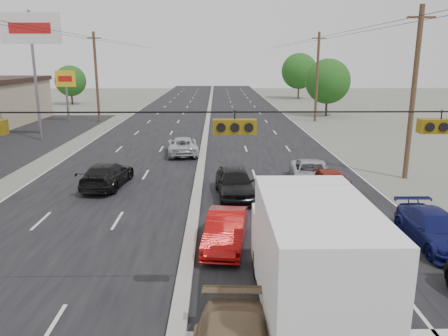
% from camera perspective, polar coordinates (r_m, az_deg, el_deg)
% --- Properties ---
extents(ground, '(200.00, 200.00, 0.00)m').
position_cam_1_polar(ground, '(12.62, -6.01, -19.89)').
color(ground, '#606356').
rests_on(ground, ground).
extents(road_surface, '(20.00, 160.00, 0.02)m').
position_cam_1_polar(road_surface, '(41.05, -2.43, 4.15)').
color(road_surface, black).
rests_on(road_surface, ground).
extents(center_median, '(0.50, 160.00, 0.20)m').
position_cam_1_polar(center_median, '(41.03, -2.43, 4.29)').
color(center_median, gray).
rests_on(center_median, ground).
extents(utility_pole_left_c, '(1.60, 0.30, 10.00)m').
position_cam_1_polar(utility_pole_left_c, '(52.26, -16.32, 11.37)').
color(utility_pole_left_c, '#422D1E').
rests_on(utility_pole_left_c, ground).
extents(utility_pole_right_b, '(1.60, 0.30, 10.00)m').
position_cam_1_polar(utility_pole_right_b, '(27.95, 23.50, 8.94)').
color(utility_pole_right_b, '#422D1E').
rests_on(utility_pole_right_b, ground).
extents(utility_pole_right_c, '(1.60, 0.30, 10.00)m').
position_cam_1_polar(utility_pole_right_c, '(51.74, 12.07, 11.60)').
color(utility_pole_right_c, '#422D1E').
rests_on(utility_pole_right_c, ground).
extents(traffic_signals, '(25.00, 0.30, 0.54)m').
position_cam_1_polar(traffic_signals, '(10.55, 0.85, 5.67)').
color(traffic_signals, black).
rests_on(traffic_signals, ground).
extents(pole_sign_billboard, '(5.00, 0.25, 11.00)m').
position_cam_1_polar(pole_sign_billboard, '(41.51, -23.89, 15.42)').
color(pole_sign_billboard, slate).
rests_on(pole_sign_billboard, ground).
extents(pole_sign_far, '(2.20, 0.25, 6.00)m').
position_cam_1_polar(pole_sign_far, '(53.31, -19.96, 10.38)').
color(pole_sign_far, slate).
rests_on(pole_sign_far, ground).
extents(tree_left_far, '(4.80, 4.80, 6.12)m').
position_cam_1_polar(tree_left_far, '(74.19, -19.41, 10.69)').
color(tree_left_far, '#382619').
rests_on(tree_left_far, ground).
extents(tree_right_mid, '(5.60, 5.60, 7.14)m').
position_cam_1_polar(tree_right_mid, '(57.22, 13.39, 10.96)').
color(tree_right_mid, '#382619').
rests_on(tree_right_mid, ground).
extents(tree_right_far, '(6.40, 6.40, 8.16)m').
position_cam_1_polar(tree_right_far, '(81.83, 9.80, 12.37)').
color(tree_right_far, '#382619').
rests_on(tree_right_far, ground).
extents(box_truck, '(2.59, 7.24, 3.67)m').
position_cam_1_polar(box_truck, '(11.98, 11.07, -11.68)').
color(box_truck, black).
rests_on(box_truck, ground).
extents(red_sedan, '(1.93, 4.24, 1.35)m').
position_cam_1_polar(red_sedan, '(16.83, 0.25, -8.15)').
color(red_sedan, '#A20B0A').
rests_on(red_sedan, ground).
extents(queue_car_a, '(2.20, 4.72, 1.56)m').
position_cam_1_polar(queue_car_a, '(22.71, 1.42, -1.94)').
color(queue_car_a, black).
rests_on(queue_car_a, ground).
extents(queue_car_b, '(1.88, 4.03, 1.28)m').
position_cam_1_polar(queue_car_b, '(20.28, 13.58, -4.74)').
color(queue_car_b, white).
rests_on(queue_car_b, ground).
extents(queue_car_c, '(2.60, 4.88, 1.30)m').
position_cam_1_polar(queue_car_c, '(25.60, 11.27, -0.67)').
color(queue_car_c, '#ABACB3').
rests_on(queue_car_c, ground).
extents(queue_car_d, '(1.85, 4.51, 1.31)m').
position_cam_1_polar(queue_car_d, '(18.82, 25.83, -7.24)').
color(queue_car_d, '#101552').
rests_on(queue_car_d, ground).
extents(queue_car_e, '(1.73, 4.18, 1.42)m').
position_cam_1_polar(queue_car_e, '(23.39, 14.02, -2.08)').
color(queue_car_e, maroon).
rests_on(queue_car_e, ground).
extents(oncoming_near, '(2.42, 4.99, 1.40)m').
position_cam_1_polar(oncoming_near, '(25.45, -15.01, -0.86)').
color(oncoming_near, black).
rests_on(oncoming_near, ground).
extents(oncoming_far, '(2.71, 5.01, 1.33)m').
position_cam_1_polar(oncoming_far, '(33.13, -5.42, 2.89)').
color(oncoming_far, '#B1B5B9').
rests_on(oncoming_far, ground).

